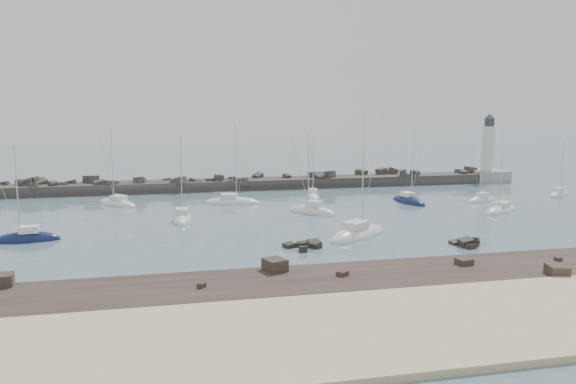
% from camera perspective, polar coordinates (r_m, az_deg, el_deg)
% --- Properties ---
extents(ground, '(400.00, 400.00, 0.00)m').
position_cam_1_polar(ground, '(70.18, 3.17, -3.85)').
color(ground, slate).
rests_on(ground, ground).
extents(sand_strip, '(140.00, 14.00, 1.00)m').
position_cam_1_polar(sand_strip, '(41.60, 15.62, -12.96)').
color(sand_strip, beige).
rests_on(sand_strip, ground).
extents(rock_shelf, '(140.00, 12.34, 1.78)m').
position_cam_1_polar(rock_shelf, '(50.11, 10.10, -9.03)').
color(rock_shelf, '#2C221E').
rests_on(rock_shelf, ground).
extents(rock_cluster_near, '(4.41, 3.89, 1.28)m').
position_cam_1_polar(rock_cluster_near, '(61.63, 1.86, -5.51)').
color(rock_cluster_near, black).
rests_on(rock_cluster_near, ground).
extents(rock_cluster_far, '(3.35, 3.35, 1.70)m').
position_cam_1_polar(rock_cluster_far, '(65.11, 17.82, -5.08)').
color(rock_cluster_far, black).
rests_on(rock_cluster_far, ground).
extents(breakwater, '(115.00, 7.84, 4.63)m').
position_cam_1_polar(breakwater, '(105.53, -6.56, 0.44)').
color(breakwater, '#2E2B29').
rests_on(breakwater, ground).
extents(lighthouse, '(7.00, 7.00, 14.60)m').
position_cam_1_polar(lighthouse, '(123.60, 19.57, 2.48)').
color(lighthouse, gray).
rests_on(lighthouse, ground).
extents(sailboat_1, '(7.55, 8.09, 13.29)m').
position_cam_1_polar(sailboat_1, '(91.86, -16.98, -1.19)').
color(sailboat_1, white).
rests_on(sailboat_1, ground).
extents(sailboat_2, '(7.44, 2.59, 11.93)m').
position_cam_1_polar(sailboat_2, '(70.75, -25.03, -4.42)').
color(sailboat_2, '#101B42').
rests_on(sailboat_2, ground).
extents(sailboat_3, '(3.04, 8.18, 12.84)m').
position_cam_1_polar(sailboat_3, '(77.36, -10.69, -2.72)').
color(sailboat_3, white).
rests_on(sailboat_3, ground).
extents(sailboat_4, '(9.19, 4.73, 13.80)m').
position_cam_1_polar(sailboat_4, '(89.70, -5.71, -1.09)').
color(sailboat_4, white).
rests_on(sailboat_4, ground).
extents(sailboat_5, '(6.98, 7.52, 12.69)m').
position_cam_1_polar(sailboat_5, '(81.13, 2.47, -2.05)').
color(sailboat_5, white).
rests_on(sailboat_5, ground).
extents(sailboat_6, '(3.45, 7.35, 11.33)m').
position_cam_1_polar(sailboat_6, '(94.82, 2.53, -0.53)').
color(sailboat_6, white).
rests_on(sailboat_6, ground).
extents(sailboat_7, '(10.17, 8.68, 16.22)m').
position_cam_1_polar(sailboat_7, '(66.97, 7.10, -4.38)').
color(sailboat_7, white).
rests_on(sailboat_7, ground).
extents(sailboat_8, '(3.76, 8.65, 13.22)m').
position_cam_1_polar(sailboat_8, '(92.29, 12.17, -0.96)').
color(sailboat_8, '#101B42').
rests_on(sailboat_8, ground).
extents(sailboat_9, '(6.79, 4.37, 10.47)m').
position_cam_1_polar(sailboat_9, '(96.46, 19.04, -0.84)').
color(sailboat_9, white).
rests_on(sailboat_9, ground).
extents(sailboat_10, '(8.07, 6.08, 12.47)m').
position_cam_1_polar(sailboat_10, '(87.80, 20.79, -1.81)').
color(sailboat_10, white).
rests_on(sailboat_10, ground).
extents(sailboat_11, '(6.73, 5.36, 10.69)m').
position_cam_1_polar(sailboat_11, '(108.16, 25.82, -0.26)').
color(sailboat_11, white).
rests_on(sailboat_11, ground).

